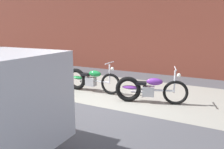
% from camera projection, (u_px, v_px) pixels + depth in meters
% --- Properties ---
extents(ground_plane, '(80.00, 80.00, 0.00)m').
position_uv_depth(ground_plane, '(92.00, 106.00, 6.05)').
color(ground_plane, '#47474C').
extents(sidewalk_slab, '(36.00, 3.50, 0.01)m').
position_uv_depth(sidewalk_slab, '(120.00, 90.00, 7.56)').
color(sidewalk_slab, gray).
rests_on(sidewalk_slab, ground).
extents(brick_building_wall, '(36.00, 0.50, 5.83)m').
position_uv_depth(brick_building_wall, '(155.00, 8.00, 9.94)').
color(brick_building_wall, brown).
rests_on(brick_building_wall, ground).
extents(motorcycle_green, '(2.01, 0.58, 1.03)m').
position_uv_depth(motorcycle_green, '(89.00, 80.00, 7.35)').
color(motorcycle_green, black).
rests_on(motorcycle_green, ground).
extents(motorcycle_purple, '(1.95, 0.80, 1.03)m').
position_uv_depth(motorcycle_purple, '(146.00, 89.00, 6.22)').
color(motorcycle_purple, black).
rests_on(motorcycle_purple, ground).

